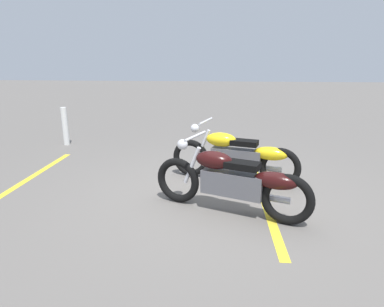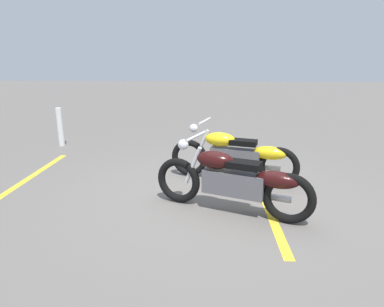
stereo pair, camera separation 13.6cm
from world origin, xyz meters
The scene contains 6 objects.
ground_plane centered at (0.00, 0.00, 0.00)m, with size 60.00×60.00×0.00m, color #66605B.
motorcycle_bright_foreground centered at (-0.33, -0.60, 0.46)m, with size 2.17×0.80×1.04m.
motorcycle_dark_foreground centered at (-0.25, 0.63, 0.46)m, with size 2.13×0.92×1.04m.
bollard_post centered at (3.78, -2.82, 0.46)m, with size 0.14×0.14×0.93m, color white.
parking_stripe_near centered at (-0.74, 0.16, 0.00)m, with size 3.20×0.12×0.01m, color yellow.
parking_stripe_mid centered at (3.30, -0.35, 0.00)m, with size 3.20×0.12×0.01m, color yellow.
Camera 1 is at (-0.11, 4.80, 2.00)m, focal length 30.86 mm.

